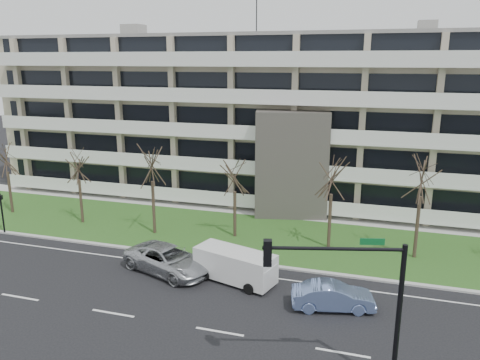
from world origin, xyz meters
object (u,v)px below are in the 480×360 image
(silver_pickup, at_px, (168,260))
(white_van, at_px, (236,263))
(blue_sedan, at_px, (333,296))
(traffic_signal, at_px, (353,293))
(pedestrian_signal, at_px, (2,208))

(silver_pickup, distance_m, white_van, 4.51)
(silver_pickup, bearing_deg, blue_sedan, -78.86)
(blue_sedan, distance_m, white_van, 6.18)
(blue_sedan, relative_size, white_van, 0.83)
(traffic_signal, distance_m, pedestrian_signal, 28.65)
(pedestrian_signal, bearing_deg, blue_sedan, -22.75)
(white_van, bearing_deg, blue_sedan, 1.58)
(blue_sedan, bearing_deg, traffic_signal, 178.19)
(silver_pickup, xyz_separation_m, blue_sedan, (10.46, -1.58, -0.10))
(white_van, relative_size, pedestrian_signal, 1.64)
(silver_pickup, distance_m, blue_sedan, 10.58)
(silver_pickup, height_order, white_van, white_van)
(blue_sedan, bearing_deg, silver_pickup, 68.02)
(blue_sedan, xyz_separation_m, traffic_signal, (1.24, -6.04, 3.49))
(silver_pickup, height_order, blue_sedan, silver_pickup)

